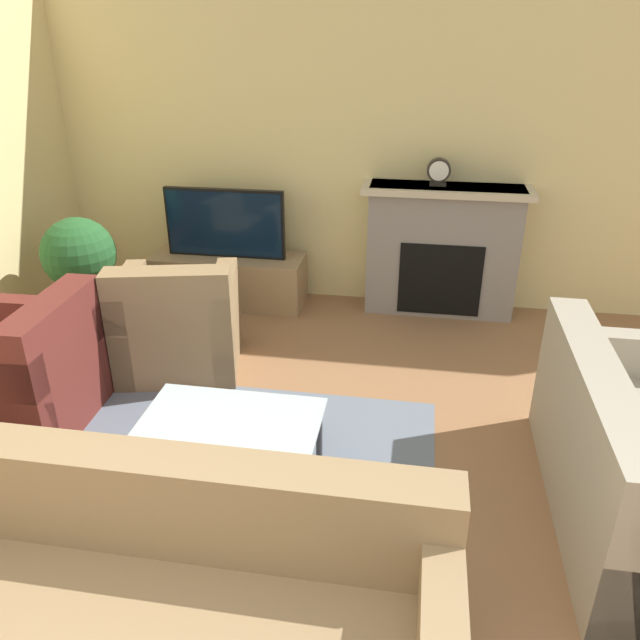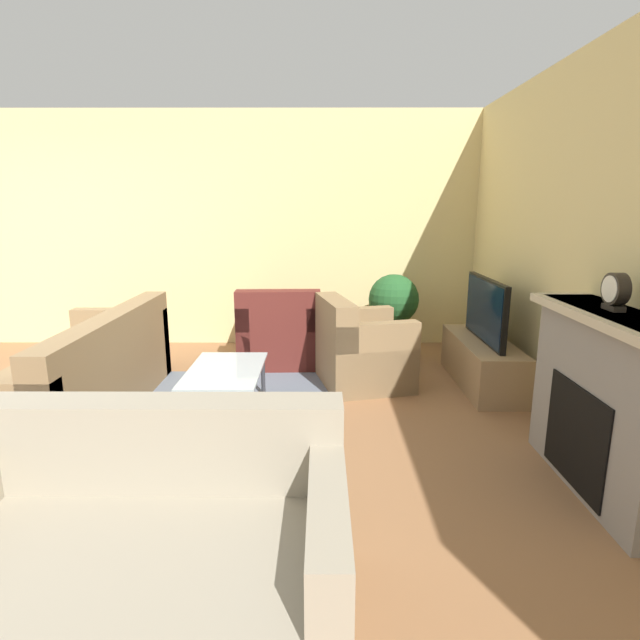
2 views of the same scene
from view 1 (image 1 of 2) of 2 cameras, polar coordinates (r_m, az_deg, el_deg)
name	(u,v)px [view 1 (image 1 of 2)]	position (r m, az deg, el deg)	size (l,w,h in m)	color
wall_back	(352,141)	(5.22, 2.91, 16.04)	(7.93, 0.06, 2.70)	beige
area_rug	(236,476)	(3.50, -7.70, -13.93)	(2.12, 1.77, 0.00)	slate
fireplace	(442,248)	(5.20, 11.09, 6.52)	(1.32, 0.39, 1.06)	gray
tv_stand	(229,280)	(5.43, -8.33, 3.68)	(1.29, 0.44, 0.43)	#997A56
tv	(225,223)	(5.26, -8.68, 8.73)	(1.00, 0.06, 0.57)	black
couch_sectional	(141,631)	(2.52, -16.07, -25.69)	(2.18, 0.90, 0.82)	#8C704C
armchair_by_window	(22,379)	(4.12, -25.58, -4.89)	(0.83, 0.87, 0.82)	#5B231E
armchair_accent	(178,328)	(4.43, -12.82, -0.68)	(0.95, 0.92, 0.82)	#8C704C
coffee_table	(230,427)	(3.28, -8.19, -9.62)	(0.92, 0.57, 0.38)	#333338
potted_plant	(80,262)	(5.07, -21.09, 5.00)	(0.55, 0.55, 0.91)	#47474C
mantel_clock	(439,171)	(5.03, 10.81, 13.20)	(0.18, 0.07, 0.21)	#28231E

